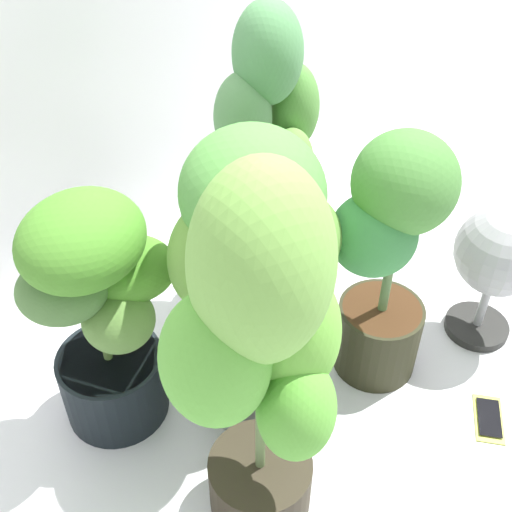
% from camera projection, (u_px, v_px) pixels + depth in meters
% --- Properties ---
extents(ground_plane, '(8.00, 8.00, 0.00)m').
position_uv_depth(ground_plane, '(293.00, 405.00, 1.67)').
color(ground_plane, silver).
rests_on(ground_plane, ground).
extents(potted_plant_back_left, '(0.41, 0.31, 0.65)m').
position_uv_depth(potted_plant_back_left, '(101.00, 309.00, 1.44)').
color(potted_plant_back_left, black).
rests_on(potted_plant_back_left, ground).
extents(potted_plant_front_left, '(0.41, 0.35, 0.91)m').
position_uv_depth(potted_plant_front_left, '(262.00, 349.00, 1.12)').
color(potted_plant_front_left, '#312A1C').
rests_on(potted_plant_front_left, ground).
extents(potted_plant_center, '(0.46, 0.44, 0.77)m').
position_uv_depth(potted_plant_center, '(253.00, 261.00, 1.40)').
color(potted_plant_center, slate).
rests_on(potted_plant_center, ground).
extents(potted_plant_back_right, '(0.38, 0.29, 0.86)m').
position_uv_depth(potted_plant_back_right, '(269.00, 147.00, 1.75)').
color(potted_plant_back_right, black).
rests_on(potted_plant_back_right, ground).
extents(potted_plant_front_right, '(0.37, 0.33, 0.71)m').
position_uv_depth(potted_plant_front_right, '(387.00, 254.00, 1.51)').
color(potted_plant_front_right, '#2B2A18').
rests_on(potted_plant_front_right, ground).
extents(cell_phone, '(0.16, 0.13, 0.01)m').
position_uv_depth(cell_phone, '(489.00, 418.00, 1.64)').
color(cell_phone, '#CAD24A').
rests_on(cell_phone, ground).
extents(floor_fan, '(0.34, 0.34, 0.42)m').
position_uv_depth(floor_fan, '(499.00, 256.00, 1.69)').
color(floor_fan, black).
rests_on(floor_fan, ground).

